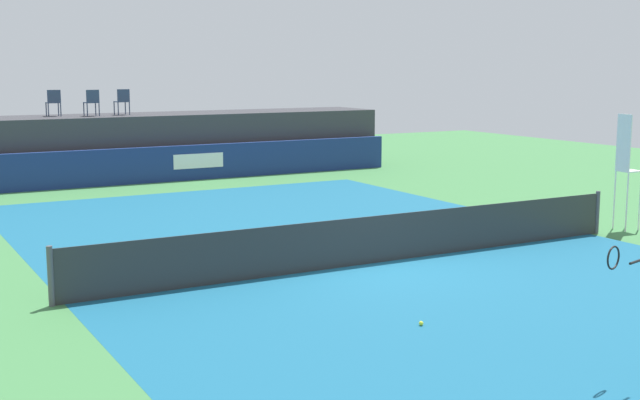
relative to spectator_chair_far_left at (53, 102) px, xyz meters
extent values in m
plane|color=#3D7A42|center=(2.83, -12.51, -2.69)|extent=(48.00, 48.00, 0.00)
cube|color=#16597A|center=(2.83, -15.51, -2.69)|extent=(12.00, 22.00, 0.00)
cube|color=navy|center=(2.83, -2.01, -2.09)|extent=(18.00, 0.20, 1.20)
cube|color=white|center=(4.32, -2.12, -2.03)|extent=(1.80, 0.02, 0.50)
cube|color=#38383D|center=(2.83, -0.21, -1.59)|extent=(18.00, 2.80, 2.20)
cylinder|color=#2D3D56|center=(0.21, 0.27, -0.27)|extent=(0.04, 0.04, 0.44)
cylinder|color=#2D3D56|center=(-0.20, 0.28, -0.27)|extent=(0.04, 0.04, 0.44)
cylinder|color=#2D3D56|center=(0.20, -0.13, -0.27)|extent=(0.04, 0.04, 0.44)
cylinder|color=#2D3D56|center=(-0.20, -0.12, -0.27)|extent=(0.04, 0.04, 0.44)
cube|color=#2D3D56|center=(0.00, 0.08, -0.04)|extent=(0.45, 0.45, 0.03)
cube|color=#2D3D56|center=(0.00, -0.13, 0.19)|extent=(0.44, 0.03, 0.42)
cylinder|color=#2D3D56|center=(1.34, -0.25, -0.27)|extent=(0.04, 0.04, 0.44)
cylinder|color=#2D3D56|center=(0.94, -0.27, -0.27)|extent=(0.04, 0.04, 0.44)
cylinder|color=#2D3D56|center=(1.36, -0.65, -0.27)|extent=(0.04, 0.04, 0.44)
cylinder|color=#2D3D56|center=(0.95, -0.67, -0.27)|extent=(0.04, 0.04, 0.44)
cube|color=#2D3D56|center=(1.15, -0.46, -0.04)|extent=(0.46, 0.46, 0.03)
cube|color=#2D3D56|center=(1.16, -0.67, 0.19)|extent=(0.44, 0.04, 0.42)
cylinder|color=#2D3D56|center=(2.44, -0.03, -0.27)|extent=(0.04, 0.04, 0.44)
cylinder|color=#2D3D56|center=(2.04, -0.06, -0.27)|extent=(0.04, 0.04, 0.44)
cylinder|color=#2D3D56|center=(2.47, -0.43, -0.27)|extent=(0.04, 0.04, 0.44)
cylinder|color=#2D3D56|center=(2.06, -0.46, -0.27)|extent=(0.04, 0.04, 0.44)
cube|color=#2D3D56|center=(2.25, -0.25, -0.04)|extent=(0.47, 0.47, 0.03)
cube|color=#2D3D56|center=(2.26, -0.45, 0.19)|extent=(0.44, 0.06, 0.42)
cylinder|color=white|center=(10.20, -15.73, -1.99)|extent=(0.04, 0.04, 1.40)
cylinder|color=white|center=(10.23, -15.33, -1.99)|extent=(0.04, 0.04, 1.40)
cylinder|color=white|center=(9.79, -15.70, -1.99)|extent=(0.04, 0.04, 1.40)
cylinder|color=white|center=(9.83, -15.29, -1.99)|extent=(0.04, 0.04, 1.40)
cube|color=white|center=(10.01, -15.51, -1.28)|extent=(0.47, 0.47, 0.03)
cube|color=white|center=(9.80, -15.49, -0.60)|extent=(0.06, 0.44, 1.33)
cube|color=#2D2D2D|center=(2.83, -15.51, -2.22)|extent=(12.40, 0.02, 0.95)
cylinder|color=#4C4C51|center=(-3.37, -15.51, -2.19)|extent=(0.10, 0.10, 1.00)
cylinder|color=#4C4C51|center=(9.03, -15.51, -2.19)|extent=(0.10, 0.10, 1.00)
cylinder|color=black|center=(2.14, -22.42, -1.16)|extent=(0.30, 0.11, 0.03)
torus|color=black|center=(2.07, -22.14, -1.16)|extent=(0.30, 0.10, 0.30)
sphere|color=#D8EA33|center=(1.26, -19.30, -2.66)|extent=(0.07, 0.07, 0.07)
camera|label=1|loc=(-6.00, -29.20, 1.16)|focal=47.18mm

